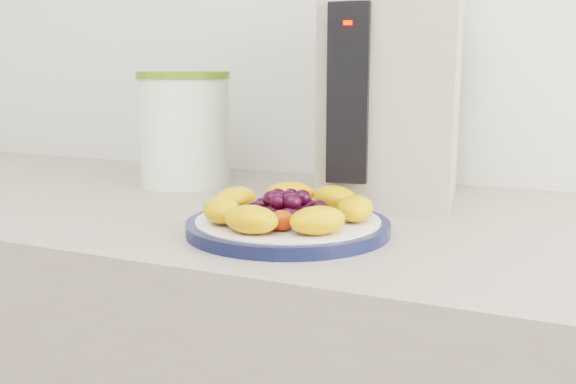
% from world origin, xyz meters
% --- Properties ---
extents(plate_rim, '(0.24, 0.24, 0.01)m').
position_xyz_m(plate_rim, '(0.07, 1.07, 0.91)').
color(plate_rim, '#121A3E').
rests_on(plate_rim, counter).
extents(plate_face, '(0.22, 0.22, 0.02)m').
position_xyz_m(plate_face, '(0.07, 1.07, 0.91)').
color(plate_face, white).
rests_on(plate_face, counter).
extents(canister, '(0.20, 0.20, 0.18)m').
position_xyz_m(canister, '(-0.23, 1.30, 0.99)').
color(canister, '#467328').
rests_on(canister, counter).
extents(canister_lid, '(0.20, 0.20, 0.01)m').
position_xyz_m(canister_lid, '(-0.23, 1.30, 1.09)').
color(canister_lid, olive).
rests_on(canister_lid, canister).
extents(appliance_body, '(0.21, 0.27, 0.31)m').
position_xyz_m(appliance_body, '(0.13, 1.33, 1.06)').
color(appliance_body, '#A29C8E').
rests_on(appliance_body, counter).
extents(appliance_panel, '(0.06, 0.03, 0.23)m').
position_xyz_m(appliance_panel, '(0.10, 1.19, 1.06)').
color(appliance_panel, black).
rests_on(appliance_panel, appliance_body).
extents(appliance_led, '(0.01, 0.01, 0.01)m').
position_xyz_m(appliance_led, '(0.10, 1.18, 1.15)').
color(appliance_led, '#FF0C05').
rests_on(appliance_led, appliance_panel).
extents(fruit_plate, '(0.21, 0.21, 0.04)m').
position_xyz_m(fruit_plate, '(0.07, 1.07, 0.93)').
color(fruit_plate, orange).
rests_on(fruit_plate, plate_face).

